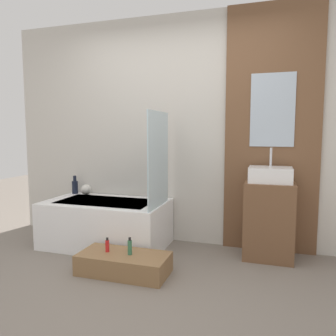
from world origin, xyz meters
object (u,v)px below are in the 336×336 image
bathtub (106,223)px  vase_tall_dark (75,186)px  wooden_step_bench (124,263)px  vase_round_light (86,190)px  bottle_soap_secondary (130,247)px  bottle_soap_primary (107,246)px  sink (270,175)px

bathtub → vase_tall_dark: 0.75m
wooden_step_bench → vase_round_light: bearing=135.8°
vase_tall_dark → bottle_soap_secondary: size_ratio=1.43×
bottle_soap_primary → bottle_soap_secondary: size_ratio=0.84×
bottle_soap_primary → bottle_soap_secondary: bearing=-0.0°
bathtub → sink: bearing=5.4°
sink → bottle_soap_primary: size_ratio=3.14×
wooden_step_bench → bottle_soap_primary: (-0.16, 0.00, 0.15)m
vase_tall_dark → vase_round_light: bearing=-8.8°
wooden_step_bench → vase_round_light: vase_round_light is taller
wooden_step_bench → bottle_soap_secondary: bottle_soap_secondary is taller
bottle_soap_primary → wooden_step_bench: bearing=0.0°
wooden_step_bench → vase_tall_dark: size_ratio=3.62×
vase_tall_dark → vase_round_light: (0.18, -0.03, -0.03)m
bathtub → vase_tall_dark: size_ratio=5.99×
wooden_step_bench → bottle_soap_primary: 0.22m
bottle_soap_primary → bathtub: bearing=118.9°
wooden_step_bench → vase_round_light: (-0.92, 0.90, 0.48)m
vase_round_light → bottle_soap_secondary: size_ratio=0.81×
wooden_step_bench → bottle_soap_secondary: size_ratio=5.19×
sink → bottle_soap_primary: bearing=-150.8°
sink → vase_round_light: bearing=177.2°
vase_tall_dark → vase_round_light: size_ratio=1.76×
bathtub → wooden_step_bench: bathtub is taller
sink → bottle_soap_primary: 1.73m
vase_tall_dark → bottle_soap_primary: bearing=-44.6°
bottle_soap_secondary → bathtub: bearing=132.4°
bottle_soap_primary → bottle_soap_secondary: (0.23, -0.00, 0.01)m
vase_round_light → bottle_soap_secondary: bearing=-42.4°
bathtub → bottle_soap_primary: 0.71m
bathtub → bottle_soap_secondary: bearing=-47.6°
bottle_soap_secondary → vase_tall_dark: bearing=141.5°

